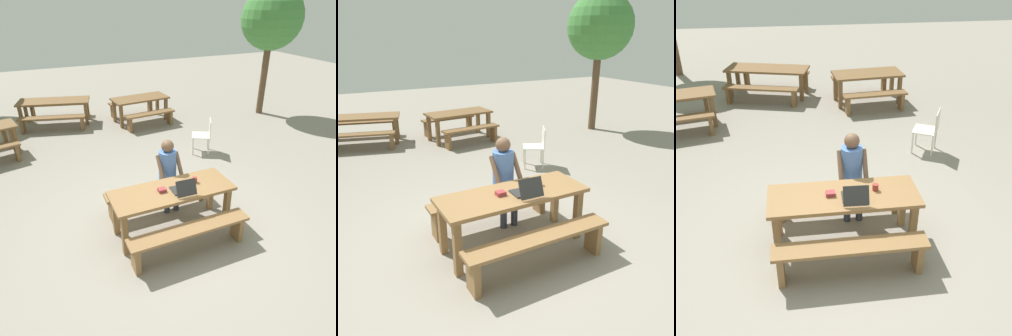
% 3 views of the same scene
% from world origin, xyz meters
% --- Properties ---
extents(ground_plane, '(30.00, 30.00, 0.00)m').
position_xyz_m(ground_plane, '(0.00, 0.00, 0.00)').
color(ground_plane, gray).
extents(picnic_table_front, '(1.96, 0.73, 0.78)m').
position_xyz_m(picnic_table_front, '(0.00, 0.00, 0.65)').
color(picnic_table_front, olive).
rests_on(picnic_table_front, ground).
extents(bench_near, '(1.90, 0.30, 0.48)m').
position_xyz_m(bench_near, '(0.00, -0.64, 0.36)').
color(bench_near, olive).
rests_on(bench_near, ground).
extents(bench_far, '(1.90, 0.30, 0.48)m').
position_xyz_m(bench_far, '(0.00, 0.64, 0.36)').
color(bench_far, olive).
rests_on(bench_far, ground).
extents(laptop, '(0.33, 0.37, 0.26)m').
position_xyz_m(laptop, '(0.13, -0.14, 0.84)').
color(laptop, '#2D2D2D').
rests_on(laptop, picnic_table_front).
extents(small_pouch, '(0.12, 0.10, 0.05)m').
position_xyz_m(small_pouch, '(-0.17, 0.01, 0.80)').
color(small_pouch, '#993338').
rests_on(small_pouch, picnic_table_front).
extents(coffee_mug, '(0.08, 0.08, 0.09)m').
position_xyz_m(coffee_mug, '(0.43, 0.05, 0.82)').
color(coffee_mug, '#99332D').
rests_on(coffee_mug, picnic_table_front).
extents(person_seated, '(0.42, 0.41, 1.33)m').
position_xyz_m(person_seated, '(0.20, 0.60, 0.79)').
color(person_seated, '#333847').
rests_on(person_seated, ground).
extents(plastic_chair, '(0.59, 0.59, 0.85)m').
position_xyz_m(plastic_chair, '(1.97, 2.42, 0.46)').
color(plastic_chair, silver).
rests_on(plastic_chair, ground).
extents(picnic_table_mid, '(2.19, 1.27, 0.72)m').
position_xyz_m(picnic_table_mid, '(-1.15, 6.01, 0.62)').
color(picnic_table_mid, brown).
rests_on(picnic_table_mid, ground).
extents(bench_mid_south, '(1.87, 0.76, 0.44)m').
position_xyz_m(bench_mid_south, '(-1.32, 5.37, 0.33)').
color(bench_mid_south, brown).
rests_on(bench_mid_south, ground).
extents(bench_mid_north, '(1.87, 0.76, 0.44)m').
position_xyz_m(bench_mid_north, '(-0.98, 6.65, 0.33)').
color(bench_mid_north, brown).
rests_on(bench_mid_north, ground).
extents(picnic_table_distant, '(1.74, 0.93, 0.74)m').
position_xyz_m(picnic_table_distant, '(1.29, 5.20, 0.62)').
color(picnic_table_distant, brown).
rests_on(picnic_table_distant, ground).
extents(bench_distant_south, '(1.53, 0.43, 0.46)m').
position_xyz_m(bench_distant_south, '(1.35, 4.51, 0.34)').
color(bench_distant_south, brown).
rests_on(bench_distant_south, ground).
extents(bench_distant_north, '(1.53, 0.43, 0.46)m').
position_xyz_m(bench_distant_north, '(1.23, 5.89, 0.34)').
color(bench_distant_north, brown).
rests_on(bench_distant_north, ground).
extents(tree_left, '(1.81, 1.81, 3.79)m').
position_xyz_m(tree_left, '(5.20, 4.35, 2.86)').
color(tree_left, brown).
rests_on(tree_left, ground).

